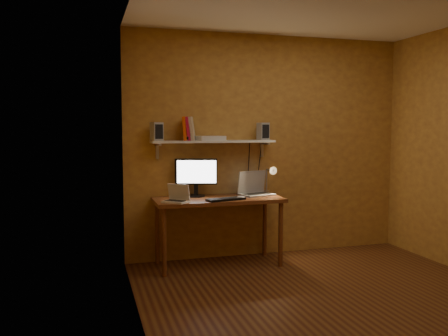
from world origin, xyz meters
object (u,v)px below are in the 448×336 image
object	(u,v)px
shelf_camera	(188,138)
mouse	(241,198)
keyboard	(226,199)
speaker_left	(157,132)
desk	(218,206)
desk_lamp	(270,176)
monitor	(196,175)
netbook	(177,197)
laptop	(255,189)
router	(210,138)
wall_shelf	(214,142)
speaker_right	(263,131)

from	to	relation	value
shelf_camera	mouse	bearing A→B (deg)	-30.67
keyboard	speaker_left	xyz separation A→B (m)	(-0.67, 0.36, 0.71)
desk	desk_lamp	xyz separation A→B (m)	(0.66, 0.13, 0.29)
desk_lamp	desk	bearing A→B (deg)	-169.19
keyboard	desk_lamp	bearing A→B (deg)	11.59
monitor	netbook	xyz separation A→B (m)	(-0.28, -0.34, -0.19)
monitor	laptop	xyz separation A→B (m)	(0.67, -0.07, -0.17)
desk_lamp	router	size ratio (longest dim) A/B	1.23
desk	mouse	distance (m)	0.28
mouse	shelf_camera	size ratio (longest dim) A/B	1.04
monitor	mouse	bearing A→B (deg)	-23.60
wall_shelf	desk_lamp	bearing A→B (deg)	-5.88
desk	desk_lamp	size ratio (longest dim) A/B	3.73
router	monitor	bearing A→B (deg)	-172.48
wall_shelf	speaker_right	world-z (taller)	speaker_right
keyboard	desk_lamp	world-z (taller)	desk_lamp
keyboard	speaker_left	world-z (taller)	speaker_left
mouse	speaker_left	world-z (taller)	speaker_left
router	desk_lamp	bearing A→B (deg)	-5.86
laptop	mouse	size ratio (longest dim) A/B	4.25
laptop	shelf_camera	size ratio (longest dim) A/B	4.41
speaker_left	speaker_right	distance (m)	1.23
mouse	keyboard	bearing A→B (deg)	-165.79
keyboard	shelf_camera	world-z (taller)	shelf_camera
monitor	laptop	distance (m)	0.69
laptop	keyboard	world-z (taller)	laptop
mouse	netbook	bearing A→B (deg)	-171.47
desk_lamp	speaker_right	world-z (taller)	speaker_right
laptop	netbook	size ratio (longest dim) A/B	1.39
keyboard	desk_lamp	size ratio (longest dim) A/B	1.12
speaker_right	shelf_camera	size ratio (longest dim) A/B	2.11
desk	laptop	world-z (taller)	laptop
monitor	desk_lamp	xyz separation A→B (m)	(0.87, -0.05, -0.03)
keyboard	speaker_right	xyz separation A→B (m)	(0.55, 0.36, 0.71)
monitor	speaker_left	world-z (taller)	speaker_left
router	speaker_left	bearing A→B (deg)	-178.40
netbook	speaker_right	xyz separation A→B (m)	(1.07, 0.34, 0.67)
monitor	netbook	size ratio (longest dim) A/B	1.52
speaker_right	router	bearing A→B (deg)	166.40
wall_shelf	shelf_camera	distance (m)	0.32
router	desk	bearing A→B (deg)	-79.12
monitor	shelf_camera	world-z (taller)	shelf_camera
netbook	speaker_left	xyz separation A→B (m)	(-0.15, 0.34, 0.67)
netbook	desk_lamp	size ratio (longest dim) A/B	0.80
shelf_camera	wall_shelf	bearing A→B (deg)	9.66
netbook	shelf_camera	bearing A→B (deg)	101.24
desk_lamp	monitor	bearing A→B (deg)	176.77
laptop	speaker_left	size ratio (longest dim) A/B	2.08
desk_lamp	speaker_left	size ratio (longest dim) A/B	1.87
netbook	keyboard	distance (m)	0.52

